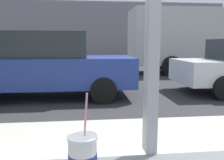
# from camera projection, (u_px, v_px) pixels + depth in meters

# --- Properties ---
(ground_plane) EXTENTS (60.00, 60.00, 0.00)m
(ground_plane) POSITION_uv_depth(u_px,v_px,m) (95.00, 82.00, 9.03)
(ground_plane) COLOR #2D2D30
(building_facade_far) EXTENTS (28.00, 1.20, 5.63)m
(building_facade_far) POSITION_uv_depth(u_px,v_px,m) (89.00, 30.00, 24.13)
(building_facade_far) COLOR gray
(building_facade_far) RESTS_ON ground
(soda_cup_right) EXTENTS (0.11, 0.11, 0.33)m
(soda_cup_right) POSITION_uv_depth(u_px,v_px,m) (83.00, 159.00, 0.83)
(soda_cup_right) COLOR silver
(soda_cup_right) RESTS_ON window_counter
(parked_car_blue) EXTENTS (4.53, 2.07, 1.75)m
(parked_car_blue) POSITION_uv_depth(u_px,v_px,m) (48.00, 65.00, 6.37)
(parked_car_blue) COLOR #283D93
(parked_car_blue) RESTS_ON ground
(box_truck) EXTENTS (6.91, 2.44, 3.08)m
(box_truck) POSITION_uv_depth(u_px,v_px,m) (196.00, 39.00, 11.66)
(box_truck) COLOR beige
(box_truck) RESTS_ON ground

